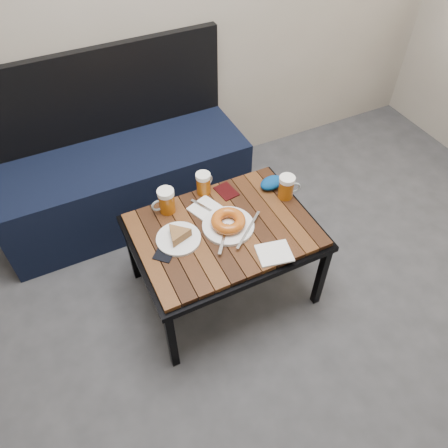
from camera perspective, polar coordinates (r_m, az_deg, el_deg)
name	(u,v)px	position (r m, az deg, el deg)	size (l,w,h in m)	color
bench	(123,177)	(2.61, -13.04, 5.96)	(1.40, 0.50, 0.95)	black
cafe_table	(224,235)	(2.02, 0.00, -1.39)	(0.84, 0.62, 0.47)	black
beer_mug_left	(166,201)	(2.04, -7.58, 3.00)	(0.12, 0.08, 0.13)	#954A0C
beer_mug_centre	(204,183)	(2.12, -2.68, 5.35)	(0.11, 0.09, 0.12)	#954A0C
beer_mug_right	(287,187)	(2.12, 8.19, 4.81)	(0.12, 0.09, 0.12)	#954A0C
plate_pie	(178,236)	(1.94, -5.99, -1.62)	(0.20, 0.20, 0.06)	white
plate_bagel	(228,223)	(1.97, 0.57, 0.13)	(0.29, 0.27, 0.07)	white
napkin_left	(205,209)	(2.07, -2.45, 2.03)	(0.17, 0.17, 0.01)	white
napkin_right	(274,253)	(1.90, 6.58, -3.81)	(0.17, 0.15, 0.01)	white
passport_navy	(166,252)	(1.91, -7.64, -3.59)	(0.08, 0.11, 0.01)	black
passport_burgundy	(226,191)	(2.16, 0.30, 4.29)	(0.08, 0.12, 0.01)	black
knit_pouch	(272,183)	(2.18, 6.24, 5.38)	(0.13, 0.08, 0.05)	navy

